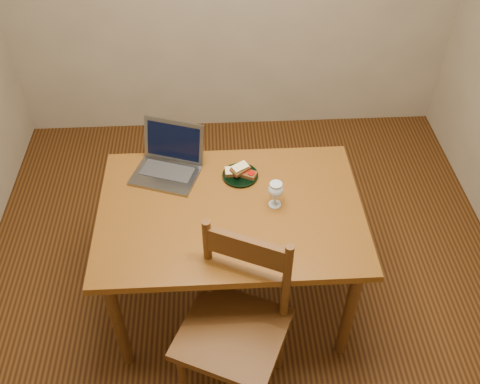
{
  "coord_description": "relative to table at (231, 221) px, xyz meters",
  "views": [
    {
      "loc": [
        -0.13,
        -1.92,
        2.62
      ],
      "look_at": [
        -0.03,
        -0.04,
        0.8
      ],
      "focal_mm": 40.0,
      "sensor_mm": 36.0,
      "label": 1
    }
  ],
  "objects": [
    {
      "name": "sandwich_top",
      "position": [
        0.06,
        0.23,
        0.14
      ],
      "size": [
        0.11,
        0.1,
        0.03
      ],
      "primitive_type": null,
      "rotation": [
        0.0,
        0.0,
        0.65
      ],
      "color": "#381E0C",
      "rests_on": "plate"
    },
    {
      "name": "floor",
      "position": [
        0.08,
        0.1,
        -0.66
      ],
      "size": [
        3.2,
        3.2,
        0.02
      ],
      "primitive_type": "cube",
      "color": "black",
      "rests_on": "ground"
    },
    {
      "name": "laptop",
      "position": [
        -0.31,
        0.32,
        0.15
      ],
      "size": [
        0.41,
        0.39,
        0.24
      ],
      "rotation": [
        0.0,
        0.0,
        -0.33
      ],
      "color": "slate",
      "rests_on": "table"
    },
    {
      "name": "sandwich_tomato",
      "position": [
        0.1,
        0.22,
        0.12
      ],
      "size": [
        0.11,
        0.09,
        0.03
      ],
      "primitive_type": null,
      "rotation": [
        0.0,
        0.0,
        -0.46
      ],
      "color": "#381E0C",
      "rests_on": "plate"
    },
    {
      "name": "chair",
      "position": [
        -0.0,
        -0.51,
        -0.12
      ],
      "size": [
        0.6,
        0.59,
        0.49
      ],
      "rotation": [
        0.0,
        0.0,
        -0.43
      ],
      "color": "#44270E",
      "rests_on": "floor"
    },
    {
      "name": "plate",
      "position": [
        0.06,
        0.23,
        0.09
      ],
      "size": [
        0.19,
        0.19,
        0.02
      ],
      "primitive_type": "cylinder",
      "color": "black",
      "rests_on": "table"
    },
    {
      "name": "milk_glass",
      "position": [
        0.22,
        0.02,
        0.16
      ],
      "size": [
        0.07,
        0.07,
        0.14
      ],
      "primitive_type": null,
      "color": "white",
      "rests_on": "table"
    },
    {
      "name": "table",
      "position": [
        0.0,
        0.0,
        0.0
      ],
      "size": [
        1.3,
        0.9,
        0.74
      ],
      "color": "#4E290D",
      "rests_on": "floor"
    },
    {
      "name": "sandwich_cheese",
      "position": [
        0.03,
        0.24,
        0.12
      ],
      "size": [
        0.1,
        0.06,
        0.03
      ],
      "primitive_type": null,
      "rotation": [
        0.0,
        0.0,
        0.03
      ],
      "color": "#381E0C",
      "rests_on": "plate"
    }
  ]
}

